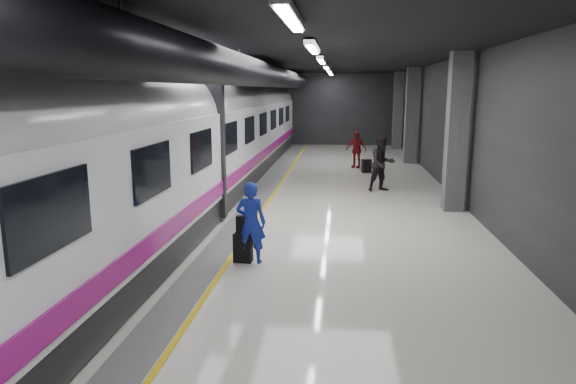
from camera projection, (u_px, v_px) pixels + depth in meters
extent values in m
plane|color=silver|center=(291.00, 223.00, 13.54)|extent=(40.00, 40.00, 0.00)
cube|color=black|center=(291.00, 47.00, 12.66)|extent=(10.00, 40.00, 0.02)
cube|color=#28282B|center=(322.00, 109.00, 32.61)|extent=(10.00, 0.02, 4.50)
cube|color=#28282B|center=(103.00, 136.00, 13.61)|extent=(0.02, 40.00, 4.50)
cube|color=#28282B|center=(493.00, 140.00, 12.59)|extent=(0.02, 40.00, 4.50)
cube|color=slate|center=(240.00, 221.00, 13.68)|extent=(0.65, 39.80, 0.01)
cube|color=yellow|center=(255.00, 222.00, 13.64)|extent=(0.10, 39.80, 0.01)
cylinder|color=black|center=(239.00, 70.00, 12.90)|extent=(0.80, 38.00, 0.80)
cube|color=silver|center=(291.00, 16.00, 6.77)|extent=(0.22, 2.60, 0.10)
cube|color=silver|center=(313.00, 47.00, 11.64)|extent=(0.22, 2.60, 0.10)
cube|color=silver|center=(322.00, 60.00, 16.52)|extent=(0.22, 2.60, 0.10)
cube|color=silver|center=(326.00, 67.00, 21.40)|extent=(0.22, 2.60, 0.10)
cube|color=silver|center=(329.00, 71.00, 26.27)|extent=(0.22, 2.60, 0.10)
cube|color=silver|center=(331.00, 74.00, 30.18)|extent=(0.22, 2.60, 0.10)
cube|color=#515154|center=(457.00, 133.00, 14.58)|extent=(0.55, 0.55, 4.50)
cube|color=#515154|center=(411.00, 116.00, 24.34)|extent=(0.55, 0.55, 4.50)
cube|color=#515154|center=(398.00, 111.00, 30.19)|extent=(0.55, 0.55, 4.50)
cube|color=black|center=(171.00, 207.00, 13.80)|extent=(2.80, 38.00, 0.60)
cube|color=white|center=(168.00, 155.00, 13.53)|extent=(2.90, 38.00, 2.20)
cylinder|color=white|center=(167.00, 119.00, 13.35)|extent=(2.80, 38.00, 2.80)
cube|color=#930D70|center=(224.00, 186.00, 13.54)|extent=(0.04, 38.00, 0.35)
cube|color=black|center=(168.00, 146.00, 13.48)|extent=(3.05, 0.25, 3.80)
cube|color=black|center=(51.00, 213.00, 5.50)|extent=(0.05, 1.60, 0.85)
cube|color=black|center=(153.00, 170.00, 8.43)|extent=(0.05, 1.60, 0.85)
cube|color=black|center=(202.00, 150.00, 11.35)|extent=(0.05, 1.60, 0.85)
cube|color=black|center=(231.00, 137.00, 14.28)|extent=(0.05, 1.60, 0.85)
cube|color=black|center=(250.00, 129.00, 17.20)|extent=(0.05, 1.60, 0.85)
cube|color=black|center=(263.00, 124.00, 20.13)|extent=(0.05, 1.60, 0.85)
cube|color=black|center=(273.00, 119.00, 23.06)|extent=(0.05, 1.60, 0.85)
cube|color=black|center=(281.00, 116.00, 25.98)|extent=(0.05, 1.60, 0.85)
cube|color=black|center=(287.00, 114.00, 28.91)|extent=(0.05, 1.60, 0.85)
imported|color=#173EB0|center=(251.00, 222.00, 10.30)|extent=(0.63, 0.44, 1.66)
cube|color=black|center=(243.00, 248.00, 10.43)|extent=(0.38, 0.26, 0.60)
cube|color=black|center=(243.00, 224.00, 10.36)|extent=(0.27, 0.15, 0.36)
imported|color=black|center=(382.00, 163.00, 17.66)|extent=(1.15, 1.04, 1.92)
imported|color=maroon|center=(356.00, 150.00, 23.07)|extent=(1.04, 0.76, 1.64)
cube|color=black|center=(366.00, 166.00, 21.81)|extent=(0.44, 0.36, 0.56)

